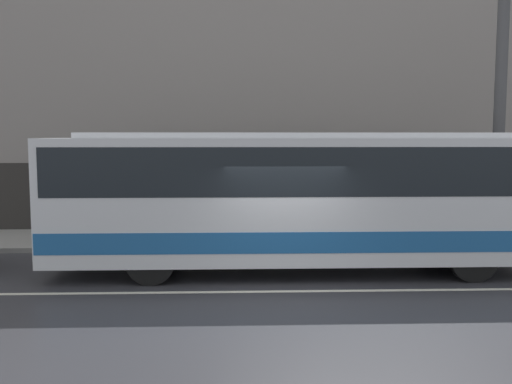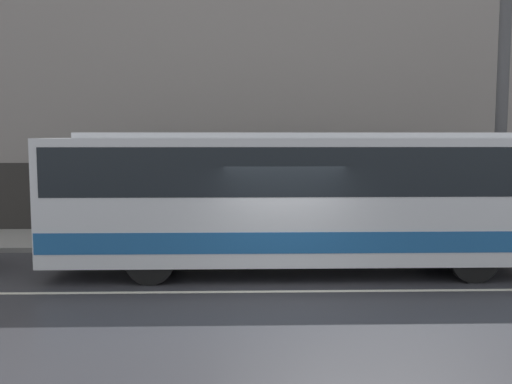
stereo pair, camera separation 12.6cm
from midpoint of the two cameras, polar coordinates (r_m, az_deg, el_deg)
ground_plane at (r=11.67m, az=3.32°, el=-9.91°), size 60.00×60.00×0.00m
sidewalk at (r=17.09m, az=1.74°, el=-4.67°), size 60.00×3.18×0.14m
building_facade at (r=18.59m, az=1.48°, el=9.47°), size 60.00×0.35×9.07m
lane_stripe at (r=11.67m, az=3.32°, el=-9.89°), size 54.00×0.14×0.01m
transit_bus at (r=13.06m, az=3.76°, el=-0.20°), size 10.90×2.50×3.20m
utility_pole_near at (r=17.22m, az=23.52°, el=6.74°), size 0.32×0.32×6.92m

